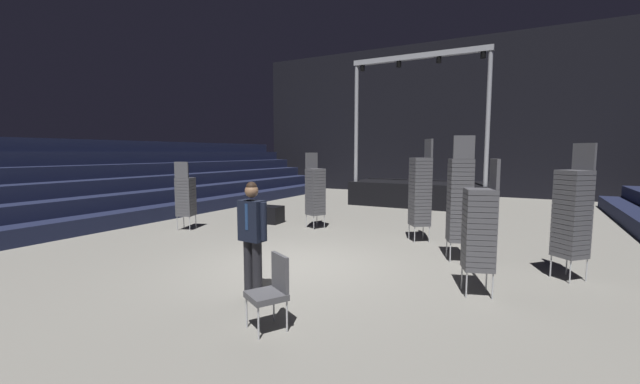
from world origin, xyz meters
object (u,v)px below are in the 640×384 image
(stage_riser, at_px, (422,191))
(chair_stack_front_left, at_px, (479,228))
(chair_stack_mid_right, at_px, (315,191))
(loose_chair_near_man, at_px, (271,288))
(chair_stack_rear_left, at_px, (460,199))
(man_with_tie, at_px, (252,232))
(equipment_road_case, at_px, (268,214))
(chair_stack_front_right, at_px, (186,196))
(chair_stack_mid_left, at_px, (572,212))
(chair_stack_mid_centre, at_px, (420,191))

(stage_riser, height_order, chair_stack_front_left, stage_riser)
(chair_stack_mid_right, bearing_deg, loose_chair_near_man, 50.11)
(chair_stack_front_left, height_order, chair_stack_rear_left, chair_stack_rear_left)
(stage_riser, relative_size, man_with_tie, 3.35)
(equipment_road_case, height_order, loose_chair_near_man, loose_chair_near_man)
(stage_riser, height_order, man_with_tie, stage_riser)
(equipment_road_case, bearing_deg, chair_stack_front_right, -125.70)
(chair_stack_front_left, bearing_deg, stage_riser, -0.37)
(chair_stack_mid_left, bearing_deg, chair_stack_mid_centre, 14.00)
(chair_stack_front_right, xyz_separation_m, chair_stack_rear_left, (7.48, 0.33, 0.29))
(man_with_tie, xyz_separation_m, chair_stack_rear_left, (2.46, 3.65, 0.26))
(man_with_tie, height_order, loose_chair_near_man, man_with_tie)
(chair_stack_front_right, height_order, chair_stack_mid_right, chair_stack_mid_right)
(chair_stack_rear_left, bearing_deg, chair_stack_mid_centre, 108.42)
(chair_stack_front_right, xyz_separation_m, loose_chair_near_man, (5.92, -4.08, -0.45))
(chair_stack_mid_left, height_order, chair_stack_mid_centre, chair_stack_mid_centre)
(equipment_road_case, bearing_deg, chair_stack_front_left, -28.24)
(chair_stack_mid_left, bearing_deg, man_with_tie, 80.43)
(chair_stack_mid_left, xyz_separation_m, chair_stack_mid_centre, (-3.07, 1.72, 0.08))
(chair_stack_mid_right, height_order, equipment_road_case, chair_stack_mid_right)
(chair_stack_mid_left, distance_m, equipment_road_case, 8.26)
(chair_stack_front_right, height_order, equipment_road_case, chair_stack_front_right)
(chair_stack_front_left, xyz_separation_m, equipment_road_case, (-6.63, 3.56, -0.80))
(chair_stack_front_right, distance_m, equipment_road_case, 2.57)
(man_with_tie, xyz_separation_m, loose_chair_near_man, (0.90, -0.77, -0.48))
(chair_stack_mid_right, relative_size, equipment_road_case, 2.47)
(chair_stack_front_right, distance_m, chair_stack_mid_right, 3.75)
(stage_riser, relative_size, equipment_road_case, 6.66)
(chair_stack_front_right, xyz_separation_m, chair_stack_mid_centre, (6.33, 1.72, 0.29))
(stage_riser, distance_m, chair_stack_mid_right, 6.77)
(stage_riser, bearing_deg, chair_stack_mid_centre, -76.81)
(chair_stack_mid_centre, relative_size, loose_chair_near_man, 2.71)
(man_with_tie, xyz_separation_m, chair_stack_front_right, (-5.02, 3.32, -0.03))
(chair_stack_rear_left, xyz_separation_m, equipment_road_case, (-6.04, 1.67, -1.01))
(chair_stack_front_right, relative_size, equipment_road_case, 2.18)
(loose_chair_near_man, bearing_deg, man_with_tie, -10.90)
(chair_stack_front_right, relative_size, chair_stack_rear_left, 0.77)
(man_with_tie, height_order, chair_stack_mid_left, chair_stack_mid_left)
(chair_stack_rear_left, height_order, loose_chair_near_man, chair_stack_rear_left)
(chair_stack_front_right, xyz_separation_m, equipment_road_case, (1.44, 2.01, -0.72))
(chair_stack_front_right, xyz_separation_m, chair_stack_mid_left, (9.40, -0.00, 0.21))
(chair_stack_front_right, distance_m, chair_stack_mid_left, 9.40)
(man_with_tie, bearing_deg, stage_riser, -82.75)
(chair_stack_mid_left, height_order, chair_stack_rear_left, chair_stack_rear_left)
(man_with_tie, bearing_deg, loose_chair_near_man, 145.41)
(equipment_road_case, bearing_deg, man_with_tie, -56.09)
(chair_stack_front_left, xyz_separation_m, loose_chair_near_man, (-2.15, -2.53, -0.53))
(chair_stack_mid_right, xyz_separation_m, loose_chair_near_man, (2.72, -6.03, -0.58))
(chair_stack_mid_left, height_order, chair_stack_mid_right, chair_stack_mid_left)
(chair_stack_front_left, height_order, chair_stack_mid_right, chair_stack_mid_right)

